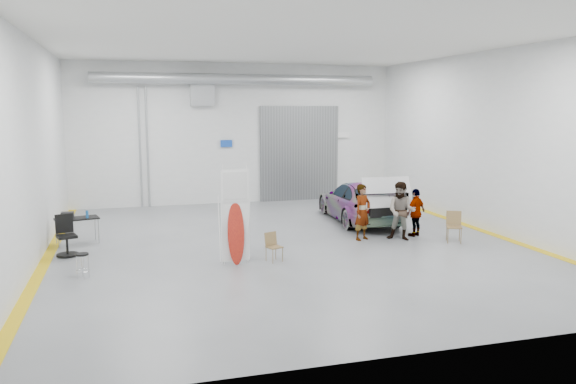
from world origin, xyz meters
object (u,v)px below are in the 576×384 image
object	(u,v)px
person_a	(363,212)
folding_chair_near	(274,252)
folding_chair_far	(454,233)
office_chair	(67,238)
surfboard_display	(236,224)
sedan_car	(359,201)
person_b	(401,211)
work_table	(74,218)
person_c	(416,212)
shop_stool	(83,266)

from	to	relation	value
person_a	folding_chair_near	bearing A→B (deg)	-179.70
folding_chair_far	office_chair	size ratio (longest dim) A/B	0.83
surfboard_display	folding_chair_near	distance (m)	1.35
person_a	folding_chair_near	distance (m)	3.76
sedan_car	person_a	bearing A→B (deg)	73.41
person_b	work_table	world-z (taller)	person_b
person_a	office_chair	bearing A→B (deg)	149.94
surfboard_display	person_c	bearing A→B (deg)	14.31
person_b	person_c	xyz separation A→B (m)	(0.72, 0.39, -0.15)
person_a	folding_chair_far	size ratio (longest dim) A/B	1.86
folding_chair_near	folding_chair_far	distance (m)	5.91
sedan_car	surfboard_display	size ratio (longest dim) A/B	1.85
folding_chair_near	folding_chair_far	bearing A→B (deg)	-14.88
surfboard_display	shop_stool	bearing A→B (deg)	-177.82
folding_chair_far	shop_stool	distance (m)	10.78
surfboard_display	work_table	size ratio (longest dim) A/B	1.96
person_a	person_c	distance (m)	1.87
surfboard_display	shop_stool	distance (m)	3.90
person_b	work_table	distance (m)	10.08
surfboard_display	person_a	bearing A→B (deg)	20.31
folding_chair_far	shop_stool	xyz separation A→B (m)	(-10.75, -0.79, 0.01)
person_c	work_table	size ratio (longest dim) A/B	1.13
surfboard_display	shop_stool	xyz separation A→B (m)	(-3.82, -0.20, -0.78)
sedan_car	work_table	xyz separation A→B (m)	(-9.73, -0.85, 0.07)
surfboard_display	office_chair	distance (m)	4.95
shop_stool	office_chair	bearing A→B (deg)	103.49
work_table	office_chair	world-z (taller)	office_chair
shop_stool	work_table	bearing A→B (deg)	97.23
person_a	person_c	size ratio (longest dim) A/B	1.14
person_c	folding_chair_far	size ratio (longest dim) A/B	1.64
sedan_car	folding_chair_near	xyz separation A→B (m)	(-4.37, -4.48, -0.48)
sedan_car	surfboard_display	world-z (taller)	surfboard_display
shop_stool	person_b	bearing A→B (deg)	9.14
person_a	shop_stool	bearing A→B (deg)	166.29
sedan_car	person_b	world-z (taller)	person_b
person_c	folding_chair_near	world-z (taller)	person_c
person_c	shop_stool	size ratio (longest dim) A/B	2.50
folding_chair_near	folding_chair_far	world-z (taller)	folding_chair_far
sedan_car	person_b	xyz separation A→B (m)	(0.07, -3.19, 0.20)
person_b	office_chair	bearing A→B (deg)	-150.13
person_a	office_chair	size ratio (longest dim) A/B	1.55
person_c	surfboard_display	world-z (taller)	surfboard_display
folding_chair_near	work_table	distance (m)	6.49
person_a	person_b	xyz separation A→B (m)	(1.15, -0.39, 0.04)
sedan_car	work_table	distance (m)	9.77
shop_stool	folding_chair_near	bearing A→B (deg)	2.40
person_a	work_table	bearing A→B (deg)	140.60
person_b	office_chair	distance (m)	9.94
surfboard_display	folding_chair_far	bearing A→B (deg)	3.99
person_a	surfboard_display	world-z (taller)	surfboard_display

